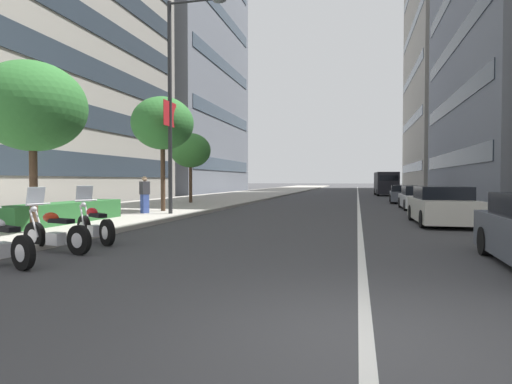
# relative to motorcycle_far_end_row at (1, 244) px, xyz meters

# --- Properties ---
(ground_plane) EXTENTS (400.00, 400.00, 0.00)m
(ground_plane) POSITION_rel_motorcycle_far_end_row_xyz_m (-2.35, -6.78, -0.42)
(ground_plane) COLOR #3A3A3D
(sidewalk_right_plaza) EXTENTS (160.00, 8.67, 0.15)m
(sidewalk_right_plaza) POSITION_rel_motorcycle_far_end_row_xyz_m (27.65, 4.84, -0.34)
(sidewalk_right_plaza) COLOR #A39E93
(sidewalk_right_plaza) RESTS_ON ground
(lane_centre_stripe) EXTENTS (110.00, 0.16, 0.01)m
(lane_centre_stripe) POSITION_rel_motorcycle_far_end_row_xyz_m (32.65, -6.78, -0.42)
(lane_centre_stripe) COLOR silver
(lane_centre_stripe) RESTS_ON ground
(motorcycle_far_end_row) EXTENTS (0.92, 2.12, 1.10)m
(motorcycle_far_end_row) POSITION_rel_motorcycle_far_end_row_xyz_m (0.00, 0.00, 0.00)
(motorcycle_far_end_row) COLOR black
(motorcycle_far_end_row) RESTS_ON ground
(motorcycle_nearest_camera) EXTENTS (0.75, 2.13, 1.49)m
(motorcycle_nearest_camera) POSITION_rel_motorcycle_far_end_row_xyz_m (1.52, 0.03, 0.03)
(motorcycle_nearest_camera) COLOR black
(motorcycle_nearest_camera) RESTS_ON ground
(motorcycle_mid_row) EXTENTS (1.25, 1.86, 1.50)m
(motorcycle_mid_row) POSITION_rel_motorcycle_far_end_row_xyz_m (3.02, 0.04, 0.03)
(motorcycle_mid_row) COLOR black
(motorcycle_mid_row) RESTS_ON ground
(car_far_down_avenue) EXTENTS (4.34, 1.98, 1.41)m
(car_far_down_avenue) POSITION_rel_motorcycle_far_end_row_xyz_m (10.05, -9.74, 0.25)
(car_far_down_avenue) COLOR beige
(car_far_down_avenue) RESTS_ON ground
(car_following_behind) EXTENTS (4.18, 1.95, 1.32)m
(car_following_behind) POSITION_rel_motorcycle_far_end_row_xyz_m (18.34, -10.08, 0.21)
(car_following_behind) COLOR silver
(car_following_behind) RESTS_ON ground
(car_lead_in_lane) EXTENTS (4.39, 2.08, 1.28)m
(car_lead_in_lane) POSITION_rel_motorcycle_far_end_row_xyz_m (25.26, -9.95, 0.20)
(car_lead_in_lane) COLOR #4C515B
(car_lead_in_lane) RESTS_ON ground
(delivery_van_ahead) EXTENTS (5.52, 2.33, 2.47)m
(delivery_van_ahead) POSITION_rel_motorcycle_far_end_row_xyz_m (40.09, -9.69, 0.91)
(delivery_van_ahead) COLOR black
(delivery_van_ahead) RESTS_ON ground
(street_lamp_with_banners) EXTENTS (1.26, 2.72, 9.38)m
(street_lamp_with_banners) POSITION_rel_motorcycle_far_end_row_xyz_m (10.66, 1.08, 5.23)
(street_lamp_with_banners) COLOR #232326
(street_lamp_with_banners) RESTS_ON sidewalk_right_plaza
(clipped_hedge_bed) EXTENTS (5.51, 1.10, 0.71)m
(clipped_hedge_bed) POSITION_rel_motorcycle_far_end_row_xyz_m (6.03, 3.34, 0.09)
(clipped_hedge_bed) COLOR #28602D
(clipped_hedge_bed) RESTS_ON sidewalk_right_plaza
(street_tree_by_lamp_post) EXTENTS (2.98, 2.98, 4.86)m
(street_tree_by_lamp_post) POSITION_rel_motorcycle_far_end_row_xyz_m (3.48, 2.32, 3.31)
(street_tree_by_lamp_post) COLOR #473323
(street_tree_by_lamp_post) RESTS_ON sidewalk_right_plaza
(street_tree_mid_sidewalk) EXTENTS (2.99, 2.99, 5.51)m
(street_tree_mid_sidewalk) POSITION_rel_motorcycle_far_end_row_xyz_m (12.06, 2.48, 3.95)
(street_tree_mid_sidewalk) COLOR #473323
(street_tree_mid_sidewalk) RESTS_ON sidewalk_right_plaza
(street_tree_far_plaza) EXTENTS (2.68, 2.68, 4.61)m
(street_tree_far_plaza) POSITION_rel_motorcycle_far_end_row_xyz_m (19.45, 4.10, 3.18)
(street_tree_far_plaza) COLOR #473323
(street_tree_far_plaza) RESTS_ON sidewalk_right_plaza
(pedestrian_on_plaza) EXTENTS (0.47, 0.40, 1.67)m
(pedestrian_on_plaza) POSITION_rel_motorcycle_far_end_row_xyz_m (10.62, 2.69, 0.57)
(pedestrian_on_plaza) COLOR #33478C
(pedestrian_on_plaza) RESTS_ON sidewalk_right_plaza
(office_tower_near_left) EXTENTS (29.86, 16.19, 47.87)m
(office_tower_near_left) POSITION_rel_motorcycle_far_end_row_xyz_m (72.91, -24.11, 23.51)
(office_tower_near_left) COLOR gray
(office_tower_near_left) RESTS_ON ground
(office_tower_behind_plaza) EXTENTS (24.31, 20.48, 44.81)m
(office_tower_behind_plaza) POSITION_rel_motorcycle_far_end_row_xyz_m (45.77, 20.36, 21.99)
(office_tower_behind_plaza) COLOR slate
(office_tower_behind_plaza) RESTS_ON ground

